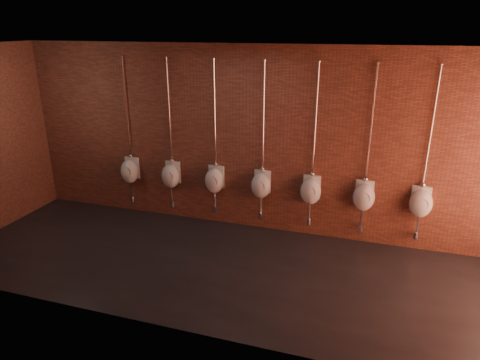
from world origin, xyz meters
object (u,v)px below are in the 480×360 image
(urinal_0, at_px, (130,170))
(urinal_3, at_px, (261,185))
(urinal_2, at_px, (215,180))
(urinal_1, at_px, (171,175))
(urinal_4, at_px, (311,190))
(urinal_5, at_px, (364,196))
(urinal_6, at_px, (421,202))

(urinal_0, relative_size, urinal_3, 1.00)
(urinal_2, bearing_deg, urinal_1, 180.00)
(urinal_4, height_order, urinal_5, same)
(urinal_4, xyz_separation_m, urinal_6, (1.72, 0.00, 0.00))
(urinal_5, bearing_deg, urinal_1, 180.00)
(urinal_0, height_order, urinal_6, same)
(urinal_3, distance_m, urinal_5, 1.72)
(urinal_4, height_order, urinal_6, same)
(urinal_3, relative_size, urinal_6, 1.00)
(urinal_2, bearing_deg, urinal_5, 0.00)
(urinal_0, bearing_deg, urinal_4, 0.00)
(urinal_5, height_order, urinal_6, same)
(urinal_0, height_order, urinal_3, same)
(urinal_2, distance_m, urinal_4, 1.72)
(urinal_0, relative_size, urinal_1, 1.00)
(urinal_3, distance_m, urinal_4, 0.86)
(urinal_0, xyz_separation_m, urinal_4, (3.44, 0.00, 0.00))
(urinal_2, bearing_deg, urinal_4, 0.00)
(urinal_2, distance_m, urinal_3, 0.86)
(urinal_6, bearing_deg, urinal_2, 180.00)
(urinal_2, xyz_separation_m, urinal_6, (3.44, 0.00, 0.00))
(urinal_3, relative_size, urinal_4, 1.00)
(urinal_0, relative_size, urinal_4, 1.00)
(urinal_5, bearing_deg, urinal_3, 180.00)
(urinal_1, relative_size, urinal_6, 1.00)
(urinal_0, bearing_deg, urinal_6, 0.00)
(urinal_4, relative_size, urinal_5, 1.00)
(urinal_1, relative_size, urinal_5, 1.00)
(urinal_1, distance_m, urinal_3, 1.72)
(urinal_0, xyz_separation_m, urinal_6, (5.16, 0.00, 0.00))
(urinal_0, height_order, urinal_4, same)
(urinal_1, relative_size, urinal_2, 1.00)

